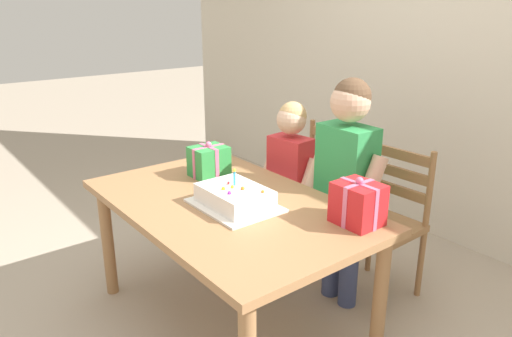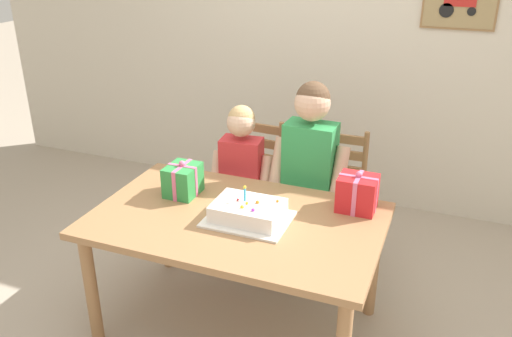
{
  "view_description": "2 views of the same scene",
  "coord_description": "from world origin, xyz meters",
  "px_view_note": "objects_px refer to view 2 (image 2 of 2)",
  "views": [
    {
      "loc": [
        1.92,
        -1.31,
        1.71
      ],
      "look_at": [
        0.01,
        0.18,
        0.88
      ],
      "focal_mm": 34.2,
      "sensor_mm": 36.0,
      "label": 1
    },
    {
      "loc": [
        1.02,
        -2.3,
        2.14
      ],
      "look_at": [
        0.08,
        0.1,
        0.99
      ],
      "focal_mm": 37.52,
      "sensor_mm": 36.0,
      "label": 2
    }
  ],
  "objects_px": {
    "gift_box_beside_cake": "(357,193)",
    "child_younger": "(242,171)",
    "dining_table": "(237,231)",
    "chair_right": "(330,198)",
    "child_older": "(310,164)",
    "gift_box_red_large": "(183,180)",
    "birthday_cake": "(248,212)",
    "chair_left": "(248,184)"
  },
  "relations": [
    {
      "from": "birthday_cake",
      "to": "chair_right",
      "type": "xyz_separation_m",
      "value": [
        0.23,
        0.92,
        -0.31
      ]
    },
    {
      "from": "gift_box_red_large",
      "to": "chair_right",
      "type": "height_order",
      "value": "gift_box_red_large"
    },
    {
      "from": "gift_box_beside_cake",
      "to": "child_younger",
      "type": "distance_m",
      "value": 0.9
    },
    {
      "from": "chair_right",
      "to": "gift_box_red_large",
      "type": "bearing_deg",
      "value": -132.54
    },
    {
      "from": "birthday_cake",
      "to": "child_older",
      "type": "xyz_separation_m",
      "value": [
        0.15,
        0.65,
        0.03
      ]
    },
    {
      "from": "birthday_cake",
      "to": "child_younger",
      "type": "xyz_separation_m",
      "value": [
        -0.31,
        0.66,
        -0.09
      ]
    },
    {
      "from": "dining_table",
      "to": "birthday_cake",
      "type": "relative_size",
      "value": 3.53
    },
    {
      "from": "birthday_cake",
      "to": "gift_box_red_large",
      "type": "height_order",
      "value": "gift_box_red_large"
    },
    {
      "from": "gift_box_red_large",
      "to": "gift_box_beside_cake",
      "type": "xyz_separation_m",
      "value": [
        0.98,
        0.18,
        0.01
      ]
    },
    {
      "from": "gift_box_red_large",
      "to": "child_younger",
      "type": "relative_size",
      "value": 0.19
    },
    {
      "from": "dining_table",
      "to": "gift_box_beside_cake",
      "type": "bearing_deg",
      "value": 29.34
    },
    {
      "from": "dining_table",
      "to": "gift_box_red_large",
      "type": "distance_m",
      "value": 0.46
    },
    {
      "from": "dining_table",
      "to": "birthday_cake",
      "type": "bearing_deg",
      "value": -5.27
    },
    {
      "from": "dining_table",
      "to": "child_younger",
      "type": "bearing_deg",
      "value": 110.5
    },
    {
      "from": "gift_box_beside_cake",
      "to": "chair_left",
      "type": "height_order",
      "value": "gift_box_beside_cake"
    },
    {
      "from": "dining_table",
      "to": "chair_left",
      "type": "xyz_separation_m",
      "value": [
        -0.3,
        0.91,
        -0.18
      ]
    },
    {
      "from": "dining_table",
      "to": "child_older",
      "type": "relative_size",
      "value": 1.16
    },
    {
      "from": "birthday_cake",
      "to": "gift_box_beside_cake",
      "type": "xyz_separation_m",
      "value": [
        0.51,
        0.33,
        0.05
      ]
    },
    {
      "from": "gift_box_red_large",
      "to": "child_younger",
      "type": "bearing_deg",
      "value": 72.96
    },
    {
      "from": "gift_box_red_large",
      "to": "chair_right",
      "type": "distance_m",
      "value": 1.1
    },
    {
      "from": "child_younger",
      "to": "child_older",
      "type": "bearing_deg",
      "value": -0.06
    },
    {
      "from": "birthday_cake",
      "to": "chair_left",
      "type": "relative_size",
      "value": 0.48
    },
    {
      "from": "birthday_cake",
      "to": "child_younger",
      "type": "relative_size",
      "value": 0.39
    },
    {
      "from": "child_older",
      "to": "gift_box_red_large",
      "type": "bearing_deg",
      "value": -140.65
    },
    {
      "from": "chair_right",
      "to": "child_older",
      "type": "relative_size",
      "value": 0.69
    },
    {
      "from": "birthday_cake",
      "to": "gift_box_red_large",
      "type": "relative_size",
      "value": 2.07
    },
    {
      "from": "gift_box_red_large",
      "to": "child_older",
      "type": "bearing_deg",
      "value": 39.35
    },
    {
      "from": "dining_table",
      "to": "gift_box_red_large",
      "type": "xyz_separation_m",
      "value": [
        -0.4,
        0.14,
        0.18
      ]
    },
    {
      "from": "gift_box_red_large",
      "to": "chair_right",
      "type": "xyz_separation_m",
      "value": [
        0.7,
        0.76,
        -0.35
      ]
    },
    {
      "from": "gift_box_red_large",
      "to": "chair_right",
      "type": "bearing_deg",
      "value": 47.46
    },
    {
      "from": "chair_left",
      "to": "child_younger",
      "type": "distance_m",
      "value": 0.35
    },
    {
      "from": "birthday_cake",
      "to": "child_younger",
      "type": "bearing_deg",
      "value": 115.62
    },
    {
      "from": "chair_right",
      "to": "child_younger",
      "type": "bearing_deg",
      "value": -154.55
    },
    {
      "from": "child_younger",
      "to": "birthday_cake",
      "type": "bearing_deg",
      "value": -64.38
    },
    {
      "from": "chair_left",
      "to": "child_older",
      "type": "bearing_deg",
      "value": -26.62
    },
    {
      "from": "dining_table",
      "to": "gift_box_beside_cake",
      "type": "relative_size",
      "value": 6.72
    },
    {
      "from": "gift_box_beside_cake",
      "to": "chair_left",
      "type": "distance_m",
      "value": 1.12
    },
    {
      "from": "gift_box_beside_cake",
      "to": "chair_right",
      "type": "height_order",
      "value": "gift_box_beside_cake"
    },
    {
      "from": "chair_right",
      "to": "chair_left",
      "type": "bearing_deg",
      "value": -179.99
    },
    {
      "from": "gift_box_beside_cake",
      "to": "child_older",
      "type": "xyz_separation_m",
      "value": [
        -0.36,
        0.32,
        -0.02
      ]
    },
    {
      "from": "gift_box_red_large",
      "to": "dining_table",
      "type": "bearing_deg",
      "value": -19.95
    },
    {
      "from": "dining_table",
      "to": "chair_right",
      "type": "relative_size",
      "value": 1.69
    }
  ]
}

